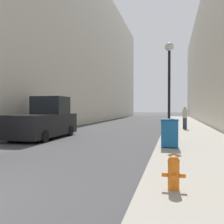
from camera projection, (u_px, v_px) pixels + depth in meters
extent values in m
cube|color=#9E998E|center=(188.00, 129.00, 20.23)|extent=(3.82, 60.00, 0.13)
cube|color=beige|center=(51.00, 49.00, 31.74)|extent=(12.00, 60.00, 18.53)
cylinder|color=orange|center=(174.00, 176.00, 4.98)|extent=(0.23, 0.23, 0.52)
sphere|color=orange|center=(174.00, 161.00, 4.97)|extent=(0.24, 0.24, 0.24)
cylinder|color=orange|center=(174.00, 158.00, 4.97)|extent=(0.06, 0.06, 0.05)
cylinder|color=orange|center=(174.00, 178.00, 4.81)|extent=(0.11, 0.12, 0.11)
cylinder|color=orange|center=(165.00, 175.00, 5.02)|extent=(0.12, 0.09, 0.09)
cylinder|color=orange|center=(183.00, 176.00, 4.94)|extent=(0.12, 0.09, 0.09)
cube|color=#19609E|center=(170.00, 134.00, 10.34)|extent=(0.68, 0.60, 1.06)
cube|color=navy|center=(170.00, 120.00, 10.33)|extent=(0.70, 0.62, 0.08)
cylinder|color=black|center=(163.00, 144.00, 10.66)|extent=(0.05, 0.16, 0.16)
cylinder|color=black|center=(177.00, 145.00, 10.53)|extent=(0.05, 0.16, 0.16)
cylinder|color=black|center=(169.00, 137.00, 13.14)|extent=(0.26, 0.26, 0.25)
cylinder|color=black|center=(169.00, 95.00, 13.10)|extent=(0.14, 0.14, 4.66)
sphere|color=silver|center=(169.00, 47.00, 13.06)|extent=(0.45, 0.45, 0.45)
cube|color=black|center=(43.00, 125.00, 14.40)|extent=(2.05, 5.21, 1.22)
cube|color=black|center=(51.00, 105.00, 15.27)|extent=(1.89, 1.67, 1.06)
cylinder|color=black|center=(42.00, 130.00, 16.20)|extent=(0.24, 0.64, 0.64)
cylinder|color=black|center=(70.00, 131.00, 15.75)|extent=(0.24, 0.64, 0.64)
cylinder|color=black|center=(11.00, 135.00, 13.07)|extent=(0.24, 0.64, 0.64)
cylinder|color=black|center=(44.00, 136.00, 12.61)|extent=(0.24, 0.64, 0.64)
cube|color=#2D3347|center=(185.00, 123.00, 19.48)|extent=(0.30, 0.21, 0.84)
cube|color=#B7B2A3|center=(185.00, 114.00, 19.47)|extent=(0.35, 0.21, 0.67)
sphere|color=tan|center=(185.00, 108.00, 19.46)|extent=(0.23, 0.23, 0.23)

